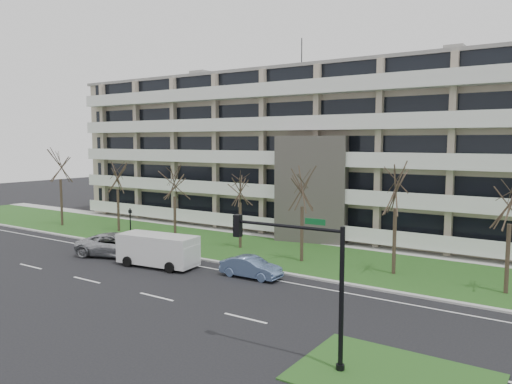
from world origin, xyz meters
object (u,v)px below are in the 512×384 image
Objects in this scene: white_van at (159,248)px; traffic_signal at (302,269)px; pedestrian_signal at (130,220)px; silver_pickup at (118,245)px; blue_sedan at (251,267)px.

white_van is 17.22m from traffic_signal.
traffic_signal is 2.01× the size of pedestrian_signal.
silver_pickup is 1.08× the size of traffic_signal.
traffic_signal is at bearing -138.21° from blue_sedan.
white_van is 1.03× the size of traffic_signal.
white_van is at bearing 98.17° from blue_sedan.
pedestrian_signal is (-23.63, 12.62, -1.88)m from traffic_signal.
white_van reaches higher than blue_sedan.
silver_pickup is 11.59m from blue_sedan.
white_van is at bearing -16.99° from pedestrian_signal.
traffic_signal is at bearing -129.85° from silver_pickup.
silver_pickup reaches higher than blue_sedan.
silver_pickup is 5.85m from pedestrian_signal.
pedestrian_signal is (-3.62, 4.50, 0.95)m from silver_pickup.
silver_pickup is at bearing 155.31° from traffic_signal.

